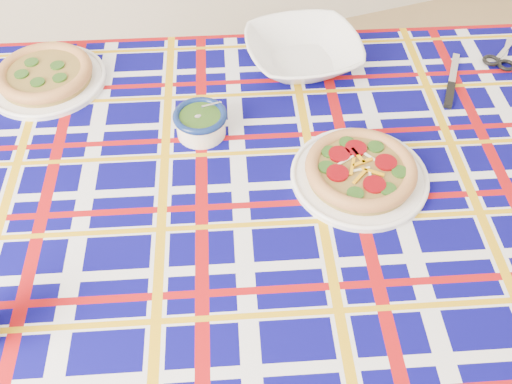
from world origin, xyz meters
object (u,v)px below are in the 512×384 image
object	(u,v)px
dining_table	(275,192)
serving_bowl	(303,53)
pesto_bowl	(201,121)
main_focaccia_plate	(361,170)

from	to	relation	value
dining_table	serving_bowl	size ratio (longest dim) A/B	6.30
serving_bowl	dining_table	bearing A→B (deg)	-121.52
dining_table	pesto_bowl	size ratio (longest dim) A/B	14.90
pesto_bowl	main_focaccia_plate	bearing A→B (deg)	-42.36
main_focaccia_plate	serving_bowl	world-z (taller)	serving_bowl
main_focaccia_plate	dining_table	bearing A→B (deg)	149.83
dining_table	serving_bowl	distance (m)	0.38
dining_table	serving_bowl	xyz separation A→B (m)	(0.19, 0.31, 0.11)
main_focaccia_plate	serving_bowl	size ratio (longest dim) A/B	1.04
pesto_bowl	serving_bowl	bearing A→B (deg)	27.09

